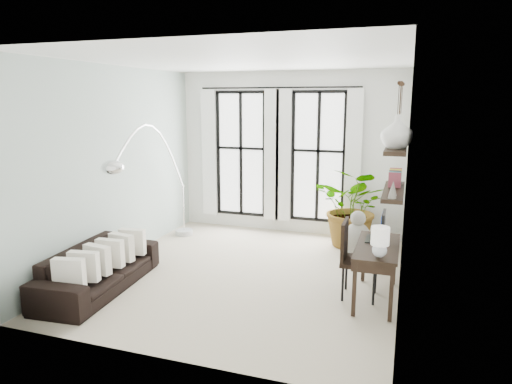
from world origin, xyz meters
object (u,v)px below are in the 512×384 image
at_px(sofa, 99,268).
at_px(buddha, 357,242).
at_px(desk_chair, 353,254).
at_px(arc_lamp, 153,154).
at_px(desk, 377,250).
at_px(plant, 354,207).

height_order(sofa, buddha, buddha).
bearing_deg(desk_chair, arc_lamp, 170.56).
distance_m(desk, arc_lamp, 3.84).
bearing_deg(desk, arc_lamp, 170.94).
height_order(plant, desk, plant).
bearing_deg(sofa, desk_chair, -79.67).
relative_size(sofa, arc_lamp, 0.69).
relative_size(desk_chair, buddha, 1.19).
bearing_deg(desk, sofa, -167.56).
xyz_separation_m(arc_lamp, buddha, (3.25, 0.80, -1.41)).
bearing_deg(arc_lamp, buddha, 13.89).
relative_size(desk_chair, arc_lamp, 0.35).
height_order(sofa, desk, desk).
distance_m(desk, buddha, 1.48).
distance_m(arc_lamp, buddha, 3.64).
bearing_deg(desk, desk_chair, 167.49).
height_order(desk_chair, buddha, desk_chair).
bearing_deg(desk_chair, plant, 95.67).
bearing_deg(desk_chair, buddha, 92.96).
height_order(sofa, plant, plant).
xyz_separation_m(desk, buddha, (-0.39, 1.39, -0.34)).
bearing_deg(buddha, sofa, -146.59).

